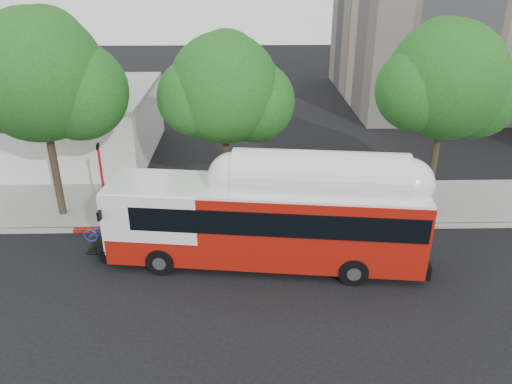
# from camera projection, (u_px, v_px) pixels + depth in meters

# --- Properties ---
(ground) EXTENTS (120.00, 120.00, 0.00)m
(ground) POSITION_uv_depth(u_px,v_px,m) (248.00, 278.00, 19.62)
(ground) COLOR black
(ground) RESTS_ON ground
(sidewalk) EXTENTS (60.00, 5.00, 0.15)m
(sidewalk) POSITION_uv_depth(u_px,v_px,m) (247.00, 203.00, 25.49)
(sidewalk) COLOR gray
(sidewalk) RESTS_ON ground
(curb_strip) EXTENTS (60.00, 0.30, 0.15)m
(curb_strip) POSITION_uv_depth(u_px,v_px,m) (248.00, 228.00, 23.13)
(curb_strip) COLOR gray
(curb_strip) RESTS_ON ground
(red_curb_segment) EXTENTS (10.00, 0.32, 0.16)m
(red_curb_segment) POSITION_uv_depth(u_px,v_px,m) (183.00, 229.00, 23.06)
(red_curb_segment) COLOR maroon
(red_curb_segment) RESTS_ON ground
(street_tree_left) EXTENTS (6.67, 5.80, 9.74)m
(street_tree_left) POSITION_uv_depth(u_px,v_px,m) (50.00, 80.00, 21.69)
(street_tree_left) COLOR #2D2116
(street_tree_left) RESTS_ON ground
(street_tree_mid) EXTENTS (5.75, 5.00, 8.62)m
(street_tree_mid) POSITION_uv_depth(u_px,v_px,m) (233.00, 93.00, 22.62)
(street_tree_mid) COLOR #2D2116
(street_tree_mid) RESTS_ON ground
(street_tree_right) EXTENTS (6.21, 5.40, 9.18)m
(street_tree_right) POSITION_uv_depth(u_px,v_px,m) (455.00, 85.00, 22.51)
(street_tree_right) COLOR #2D2116
(street_tree_right) RESTS_ON ground
(low_commercial_bldg) EXTENTS (16.20, 10.20, 4.25)m
(low_commercial_bldg) POSITION_uv_depth(u_px,v_px,m) (22.00, 123.00, 31.10)
(low_commercial_bldg) COLOR silver
(low_commercial_bldg) RESTS_ON ground
(transit_bus) EXTENTS (13.54, 4.16, 3.95)m
(transit_bus) POSITION_uv_depth(u_px,v_px,m) (267.00, 223.00, 19.89)
(transit_bus) COLOR #9D140A
(transit_bus) RESTS_ON ground
(signal_pole) EXTENTS (0.11, 0.38, 4.02)m
(signal_pole) POSITION_uv_depth(u_px,v_px,m) (103.00, 184.00, 22.75)
(signal_pole) COLOR red
(signal_pole) RESTS_ON ground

